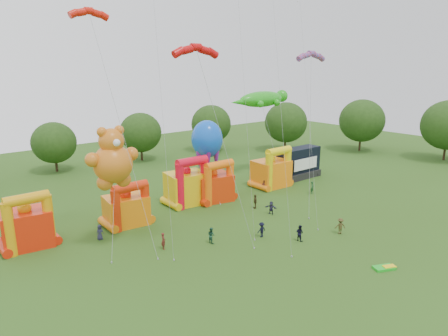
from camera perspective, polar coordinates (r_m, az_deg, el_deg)
ground at (r=38.42m, az=19.52°, el=-15.74°), size 160.00×160.00×0.00m
tree_ring at (r=35.09m, az=18.53°, el=-7.27°), size 122.52×124.61×12.07m
bouncy_castle_0 at (r=47.30m, az=-26.28°, el=-7.40°), size 5.38×4.56×6.22m
bouncy_castle_1 at (r=49.61m, az=-13.68°, el=-5.55°), size 5.25×4.40×5.58m
bouncy_castle_2 at (r=55.40m, az=-5.24°, el=-2.53°), size 5.77×4.89×6.87m
bouncy_castle_3 at (r=56.56m, az=-1.43°, el=-2.44°), size 5.84×5.10×6.02m
bouncy_castle_4 at (r=63.47m, az=6.92°, el=-0.46°), size 5.54×4.54×6.54m
stage_trailer at (r=69.00m, az=10.60°, el=0.66°), size 8.22×3.28×5.23m
teddy_bear_kite at (r=41.61m, az=-15.60°, el=-1.98°), size 5.59×4.98×13.08m
gecko_kite at (r=67.05m, az=6.52°, el=5.19°), size 12.93×10.15×14.57m
octopus_kite at (r=57.29m, az=-2.25°, el=2.61°), size 4.52×6.75×11.26m
parafoil_kites at (r=42.32m, az=-1.00°, el=3.96°), size 29.79×12.77×24.82m
diamond_kites at (r=42.15m, az=3.18°, el=9.46°), size 19.75×13.58×35.71m
folded_kite_bundle at (r=41.96m, az=21.97°, el=-13.06°), size 2.24×1.75×0.31m
spectator_0 at (r=46.73m, az=-17.32°, el=-8.76°), size 0.91×0.66×1.73m
spectator_1 at (r=42.99m, az=-8.66°, el=-10.26°), size 0.56×0.74×1.84m
spectator_2 at (r=43.91m, az=-1.84°, el=-9.58°), size 0.69×0.88×1.78m
spectator_3 at (r=45.49m, az=5.39°, el=-8.77°), size 1.15×0.69×1.75m
spectator_4 at (r=54.08m, az=4.48°, el=-4.78°), size 0.98×1.20×1.92m
spectator_5 at (r=52.25m, az=6.75°, el=-5.66°), size 1.13×1.65×1.71m
spectator_6 at (r=61.45m, az=5.78°, el=-2.50°), size 1.00×0.96×1.72m
spectator_7 at (r=61.32m, az=12.49°, el=-2.74°), size 0.81×0.68×1.89m
spectator_8 at (r=45.18m, az=10.76°, el=-9.09°), size 0.78×0.95×1.83m
spectator_9 at (r=47.95m, az=16.27°, el=-7.96°), size 1.41×1.28×1.90m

